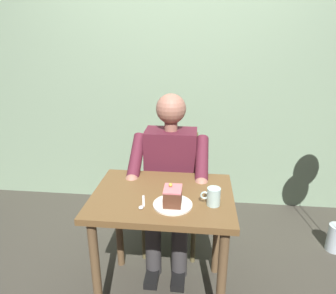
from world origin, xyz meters
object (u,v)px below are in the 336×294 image
Objects in this scene: dining_table at (163,212)px; seated_person at (170,178)px; chair at (172,186)px; dessert_spoon at (142,204)px; coffee_cup at (213,196)px; cake_slice at (173,196)px.

dining_table is 0.66× the size of seated_person.
chair is at bearing -90.00° from dining_table.
coffee_cup is at bearing -173.42° from dessert_spoon.
chair is 0.23m from seated_person.
cake_slice is (-0.07, 0.53, 0.15)m from seated_person.
coffee_cup is (-0.28, 0.67, 0.30)m from chair.
seated_person is at bearing -90.00° from dining_table.
chair is at bearing -90.00° from seated_person.
dessert_spoon reaches higher than dining_table.
chair is 0.73× the size of seated_person.
chair reaches higher than dessert_spoon.
dessert_spoon is (0.09, 0.13, 0.13)m from dining_table.
cake_slice is 0.17m from dessert_spoon.
seated_person reaches higher than chair.
chair reaches higher than dining_table.
dessert_spoon is at bearing 54.64° from dining_table.
cake_slice is 0.21m from coffee_cup.
chair is 0.78m from coffee_cup.
cake_slice is (-0.07, 0.70, 0.30)m from chair.
dessert_spoon is at bearing 82.57° from chair.
dining_table is at bearing -125.36° from dessert_spoon.
cake_slice is 1.08× the size of coffee_cup.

